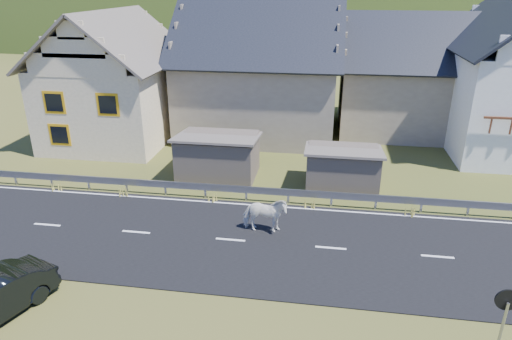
# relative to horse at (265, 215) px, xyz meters

# --- Properties ---
(ground) EXTENTS (160.00, 160.00, 0.00)m
(ground) POSITION_rel_horse_xyz_m (-1.27, -0.86, -0.82)
(ground) COLOR #354317
(ground) RESTS_ON ground
(road) EXTENTS (60.00, 7.00, 0.04)m
(road) POSITION_rel_horse_xyz_m (-1.27, -0.86, -0.80)
(road) COLOR black
(road) RESTS_ON ground
(lane_markings) EXTENTS (60.00, 6.60, 0.01)m
(lane_markings) POSITION_rel_horse_xyz_m (-1.27, -0.86, -0.78)
(lane_markings) COLOR silver
(lane_markings) RESTS_ON road
(guardrail) EXTENTS (28.10, 0.09, 0.75)m
(guardrail) POSITION_rel_horse_xyz_m (-1.27, 2.82, -0.26)
(guardrail) COLOR #93969B
(guardrail) RESTS_ON ground
(shed_left) EXTENTS (4.30, 3.30, 2.40)m
(shed_left) POSITION_rel_horse_xyz_m (-3.27, 5.64, 0.28)
(shed_left) COLOR brown
(shed_left) RESTS_ON ground
(shed_right) EXTENTS (3.80, 2.90, 2.20)m
(shed_right) POSITION_rel_horse_xyz_m (3.23, 5.14, 0.18)
(shed_right) COLOR brown
(shed_right) RESTS_ON ground
(house_cream) EXTENTS (7.80, 9.80, 8.30)m
(house_cream) POSITION_rel_horse_xyz_m (-11.28, 11.14, 3.53)
(house_cream) COLOR #FFE8BA
(house_cream) RESTS_ON ground
(house_stone_a) EXTENTS (10.80, 9.80, 8.90)m
(house_stone_a) POSITION_rel_horse_xyz_m (-2.27, 14.14, 3.81)
(house_stone_a) COLOR gray
(house_stone_a) RESTS_ON ground
(house_stone_b) EXTENTS (9.80, 8.80, 8.10)m
(house_stone_b) POSITION_rel_horse_xyz_m (7.73, 16.14, 3.41)
(house_stone_b) COLOR gray
(house_stone_b) RESTS_ON ground
(mountain) EXTENTS (440.00, 280.00, 260.00)m
(mountain) POSITION_rel_horse_xyz_m (3.73, 179.14, -20.82)
(mountain) COLOR #2B3B13
(mountain) RESTS_ON ground
(horse) EXTENTS (0.90, 1.88, 1.56)m
(horse) POSITION_rel_horse_xyz_m (0.00, 0.00, 0.00)
(horse) COLOR white
(horse) RESTS_ON road
(traffic_mirror) EXTENTS (0.64, 0.17, 2.32)m
(traffic_mirror) POSITION_rel_horse_xyz_m (7.17, -5.88, 0.88)
(traffic_mirror) COLOR #93969B
(traffic_mirror) RESTS_ON ground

